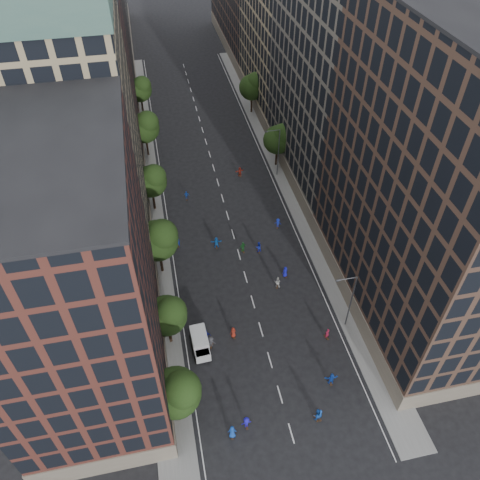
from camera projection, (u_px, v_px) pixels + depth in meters
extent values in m
plane|color=black|center=(223.00, 200.00, 77.44)|extent=(240.00, 240.00, 0.00)
cube|color=slate|center=(147.00, 182.00, 80.93)|extent=(4.00, 105.00, 0.15)
cube|color=slate|center=(281.00, 166.00, 84.50)|extent=(4.00, 105.00, 0.15)
cube|color=#4E241D|center=(75.00, 290.00, 43.71)|extent=(14.00, 22.00, 30.00)
cube|color=#998764|center=(80.00, 139.00, 59.36)|extent=(14.00, 26.00, 34.00)
cube|color=#4E241D|center=(89.00, 83.00, 77.75)|extent=(14.00, 20.00, 28.00)
cube|color=#302620|center=(90.00, 21.00, 93.41)|extent=(14.00, 28.00, 32.00)
cube|color=#473126|center=(435.00, 189.00, 50.13)|extent=(14.00, 30.00, 36.00)
cube|color=#5E574D|center=(337.00, 84.00, 71.75)|extent=(14.00, 28.00, 33.00)
cube|color=#998764|center=(289.00, 18.00, 90.22)|extent=(14.00, 26.00, 35.00)
cylinder|color=black|center=(179.00, 410.00, 48.86)|extent=(0.36, 0.36, 3.96)
sphere|color=black|center=(176.00, 393.00, 46.39)|extent=(5.20, 5.20, 5.20)
sphere|color=black|center=(182.00, 389.00, 45.22)|extent=(3.90, 3.90, 3.90)
cylinder|color=black|center=(170.00, 333.00, 56.05)|extent=(0.36, 0.36, 3.70)
sphere|color=black|center=(167.00, 315.00, 53.74)|extent=(4.80, 4.80, 4.80)
sphere|color=black|center=(171.00, 311.00, 52.66)|extent=(3.60, 3.60, 3.60)
cylinder|color=black|center=(161.00, 261.00, 64.39)|extent=(0.36, 0.36, 4.22)
sphere|color=black|center=(158.00, 241.00, 61.74)|extent=(5.60, 5.60, 5.60)
sphere|color=black|center=(162.00, 235.00, 60.49)|extent=(4.20, 4.20, 4.20)
cylinder|color=black|center=(154.00, 200.00, 74.44)|extent=(0.36, 0.36, 3.87)
sphere|color=black|center=(151.00, 182.00, 72.02)|extent=(5.00, 5.00, 5.00)
sphere|color=black|center=(154.00, 176.00, 70.90)|extent=(3.75, 3.75, 3.75)
cylinder|color=black|center=(147.00, 146.00, 85.74)|extent=(0.36, 0.36, 4.05)
sphere|color=black|center=(144.00, 128.00, 83.21)|extent=(5.40, 5.40, 5.40)
sphere|color=black|center=(147.00, 122.00, 81.99)|extent=(4.05, 4.05, 4.05)
cylinder|color=black|center=(142.00, 106.00, 97.19)|extent=(0.36, 0.36, 3.78)
sphere|color=black|center=(140.00, 90.00, 94.82)|extent=(4.80, 4.80, 4.80)
sphere|color=black|center=(142.00, 85.00, 93.74)|extent=(3.60, 3.60, 3.60)
cylinder|color=black|center=(276.00, 156.00, 83.50)|extent=(0.36, 0.36, 3.74)
sphere|color=black|center=(277.00, 140.00, 81.16)|extent=(5.00, 5.00, 5.00)
sphere|color=black|center=(282.00, 135.00, 80.04)|extent=(3.75, 3.75, 3.75)
cylinder|color=black|center=(251.00, 104.00, 97.62)|extent=(0.36, 0.36, 3.96)
sphere|color=black|center=(252.00, 87.00, 95.14)|extent=(5.20, 5.20, 5.20)
sphere|color=black|center=(256.00, 82.00, 93.97)|extent=(3.90, 3.90, 3.90)
cylinder|color=#595B60|center=(351.00, 302.00, 56.05)|extent=(0.18, 0.18, 9.00)
cylinder|color=#595B60|center=(347.00, 279.00, 52.77)|extent=(2.40, 0.12, 0.12)
cube|color=#595B60|center=(338.00, 281.00, 52.64)|extent=(0.50, 0.22, 0.15)
cylinder|color=#595B60|center=(278.00, 153.00, 79.47)|extent=(0.18, 0.18, 9.00)
cylinder|color=#595B60|center=(273.00, 131.00, 76.19)|extent=(2.40, 0.12, 0.12)
cube|color=#595B60|center=(266.00, 132.00, 76.07)|extent=(0.50, 0.22, 0.15)
cube|color=silver|center=(199.00, 339.00, 56.03)|extent=(1.99, 3.25, 1.94)
cube|color=silver|center=(203.00, 355.00, 54.91)|extent=(1.82, 1.48, 1.23)
cube|color=black|center=(202.00, 352.00, 54.51)|extent=(1.63, 1.21, 0.09)
cylinder|color=black|center=(196.00, 361.00, 54.97)|extent=(0.25, 0.68, 0.67)
cylinder|color=black|center=(211.00, 358.00, 55.29)|extent=(0.25, 0.68, 0.67)
cylinder|color=black|center=(191.00, 337.00, 57.39)|extent=(0.25, 0.68, 0.67)
cylinder|color=black|center=(205.00, 334.00, 57.71)|extent=(0.25, 0.68, 0.67)
imported|color=#1544AF|center=(232.00, 432.00, 48.21)|extent=(1.00, 0.74, 1.88)
imported|color=#1548B0|center=(320.00, 414.00, 49.70)|extent=(0.67, 0.51, 1.65)
imported|color=navy|center=(317.00, 415.00, 49.60)|extent=(1.01, 0.87, 1.81)
imported|color=#1D17BC|center=(246.00, 423.00, 49.04)|extent=(1.10, 0.68, 1.65)
imported|color=#131CA0|center=(206.00, 336.00, 56.85)|extent=(1.12, 0.58, 1.83)
imported|color=#1641B3|center=(331.00, 379.00, 52.70)|extent=(1.62, 0.61, 1.71)
imported|color=maroon|center=(233.00, 332.00, 57.31)|extent=(0.91, 0.73, 1.64)
imported|color=maroon|center=(327.00, 334.00, 57.17)|extent=(0.71, 0.59, 1.66)
imported|color=silver|center=(277.00, 282.00, 63.16)|extent=(1.05, 0.95, 1.75)
imported|color=#3A3A3E|center=(211.00, 342.00, 56.29)|extent=(1.23, 1.00, 1.66)
imported|color=#1F6A29|center=(243.00, 247.00, 68.07)|extent=(1.12, 0.68, 1.78)
imported|color=#1555AF|center=(216.00, 243.00, 68.70)|extent=(1.74, 0.65, 1.84)
imported|color=#1518AF|center=(285.00, 272.00, 64.57)|extent=(0.96, 0.80, 1.69)
imported|color=#142AA4|center=(178.00, 242.00, 68.87)|extent=(0.64, 0.42, 1.77)
imported|color=#1523B0|center=(258.00, 247.00, 68.09)|extent=(0.94, 0.78, 1.74)
imported|color=#1324A2|center=(278.00, 223.00, 72.05)|extent=(1.17, 0.96, 1.58)
imported|color=#1647B9|center=(187.00, 195.00, 77.12)|extent=(0.94, 0.53, 1.51)
imported|color=maroon|center=(240.00, 172.00, 81.79)|extent=(1.64, 0.75, 1.71)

